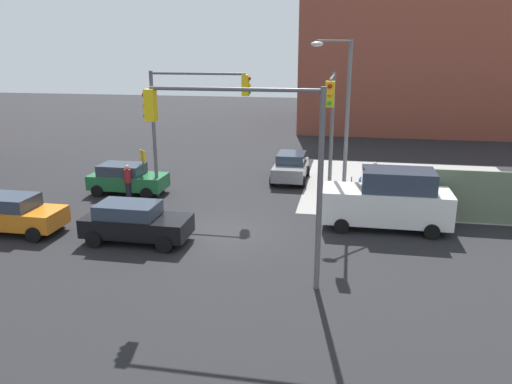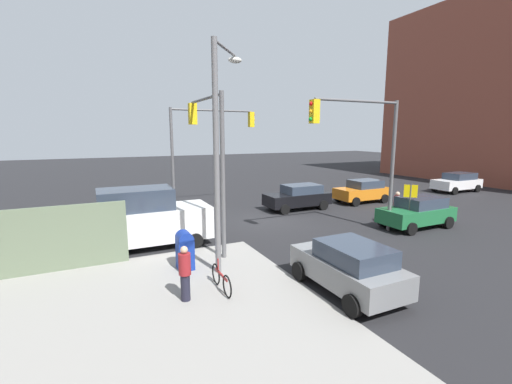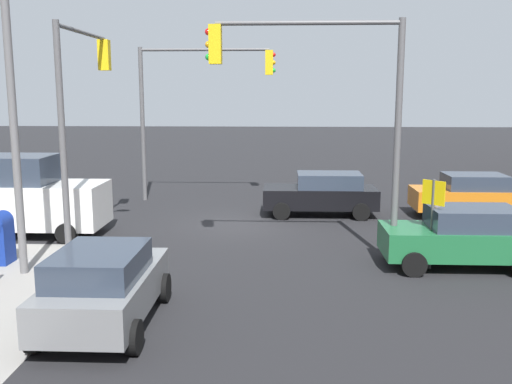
{
  "view_description": "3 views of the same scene",
  "coord_description": "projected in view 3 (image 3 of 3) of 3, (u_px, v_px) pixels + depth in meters",
  "views": [
    {
      "loc": [
        5.26,
        -19.48,
        7.59
      ],
      "look_at": [
        1.55,
        0.53,
        1.69
      ],
      "focal_mm": 35.0,
      "sensor_mm": 36.0,
      "label": 1
    },
    {
      "loc": [
        9.05,
        16.9,
        4.93
      ],
      "look_at": [
        0.6,
        -0.64,
        1.59
      ],
      "focal_mm": 24.0,
      "sensor_mm": 36.0,
      "label": 2
    },
    {
      "loc": [
        -1.45,
        19.7,
        4.6
      ],
      "look_at": [
        -0.56,
        0.16,
        1.2
      ],
      "focal_mm": 40.0,
      "sensor_mm": 36.0,
      "label": 3
    }
  ],
  "objects": [
    {
      "name": "hatchback_black",
      "position": [
        322.0,
        193.0,
        21.66
      ],
      "size": [
        4.28,
        2.02,
        1.62
      ],
      "color": "black",
      "rests_on": "ground"
    },
    {
      "name": "traffic_signal_ne_corner",
      "position": [
        81.0,
        94.0,
        16.85
      ],
      "size": [
        0.36,
        4.41,
        6.5
      ],
      "color": "#59595B",
      "rests_on": "ground"
    },
    {
      "name": "hatchback_green",
      "position": [
        463.0,
        236.0,
        15.17
      ],
      "size": [
        4.05,
        2.02,
        1.62
      ],
      "color": "#1E6638",
      "rests_on": "ground"
    },
    {
      "name": "traffic_signal_nw_corner",
      "position": [
        324.0,
        93.0,
        14.91
      ],
      "size": [
        5.16,
        0.36,
        6.5
      ],
      "color": "#59595B",
      "rests_on": "ground"
    },
    {
      "name": "ground_plane",
      "position": [
        240.0,
        224.0,
        20.25
      ],
      "size": [
        120.0,
        120.0,
        0.0
      ],
      "primitive_type": "plane",
      "color": "black"
    },
    {
      "name": "street_lamp_corner",
      "position": [
        25.0,
        89.0,
        14.24
      ],
      "size": [
        1.87,
        2.16,
        8.0
      ],
      "color": "slate",
      "rests_on": "ground"
    },
    {
      "name": "pedestrian_crossing",
      "position": [
        435.0,
        224.0,
        16.08
      ],
      "size": [
        0.36,
        0.36,
        1.82
      ],
      "rotation": [
        0.0,
        0.0,
        2.35
      ],
      "color": "maroon",
      "rests_on": "ground"
    },
    {
      "name": "warning_sign_two_way",
      "position": [
        433.0,
        208.0,
        14.85
      ],
      "size": [
        0.48,
        0.48,
        2.4
      ],
      "color": "#4C4C4C",
      "rests_on": "ground"
    },
    {
      "name": "coupe_orange",
      "position": [
        468.0,
        195.0,
        21.36
      ],
      "size": [
        3.89,
        2.02,
        1.62
      ],
      "color": "orange",
      "rests_on": "ground"
    },
    {
      "name": "van_white_delivery",
      "position": [
        18.0,
        196.0,
        18.57
      ],
      "size": [
        5.4,
        2.32,
        2.62
      ],
      "color": "white",
      "rests_on": "ground"
    },
    {
      "name": "traffic_signal_se_corner",
      "position": [
        193.0,
        92.0,
        23.98
      ],
      "size": [
        5.76,
        0.36,
        6.5
      ],
      "color": "#59595B",
      "rests_on": "ground"
    },
    {
      "name": "hatchback_gray",
      "position": [
        104.0,
        285.0,
        11.29
      ],
      "size": [
        2.02,
        3.85,
        1.62
      ],
      "color": "slate",
      "rests_on": "ground"
    },
    {
      "name": "mailbox_blue",
      "position": [
        0.0,
        236.0,
        15.47
      ],
      "size": [
        0.56,
        0.64,
        1.43
      ],
      "color": "navy",
      "rests_on": "ground"
    }
  ]
}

